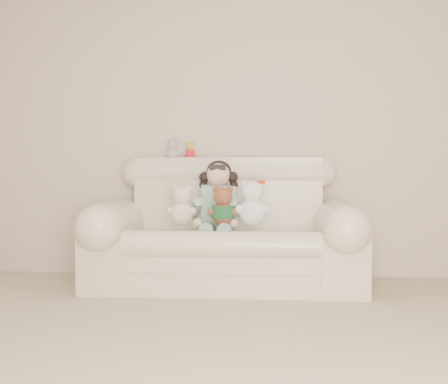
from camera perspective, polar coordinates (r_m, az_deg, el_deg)
wall_back at (r=4.72m, az=1.36°, el=6.94°), size 4.50×0.00×4.50m
sofa at (r=4.22m, az=0.10°, el=-3.14°), size 2.10×0.95×1.03m
seated_child at (r=4.29m, az=-0.60°, el=-0.39°), size 0.41×0.47×0.59m
brown_teddy at (r=4.06m, az=-0.11°, el=-1.08°), size 0.27×0.24×0.35m
white_cat at (r=4.05m, az=3.04°, el=-0.65°), size 0.29×0.24×0.41m
cream_teddy at (r=4.13m, az=-4.50°, el=-0.96°), size 0.28×0.26×0.36m
yellow_mini_bear at (r=4.61m, az=-3.59°, el=4.55°), size 0.13×0.11×0.18m
grey_mini_plush at (r=4.62m, az=-5.42°, el=4.68°), size 0.15×0.13×0.20m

